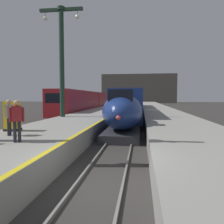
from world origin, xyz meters
The scene contains 15 objects.
ground_plane centered at (0.00, 0.00, 0.00)m, with size 260.00×260.00×0.00m, color #33302D.
platform_left centered at (-4.05, 24.75, 0.53)m, with size 4.80×110.00×1.05m, color gray.
platform_right centered at (4.05, 24.75, 0.53)m, with size 4.80×110.00×1.05m, color gray.
platform_left_safety_stripe centered at (-1.77, 24.75, 1.05)m, with size 0.20×107.80×0.01m, color yellow.
rail_main_left centered at (-0.75, 27.50, 0.06)m, with size 0.08×110.00×0.12m, color slate.
rail_main_right centered at (0.75, 27.50, 0.06)m, with size 0.08×110.00×0.12m, color slate.
rail_secondary_left centered at (-8.85, 27.50, 0.06)m, with size 0.08×110.00×0.12m, color slate.
rail_secondary_right centered at (-7.35, 27.50, 0.06)m, with size 0.08×110.00×0.12m, color slate.
highspeed_train_main centered at (0.00, 24.28, 1.93)m, with size 2.92×37.74×3.60m.
regional_train_adjacent centered at (-8.10, 34.80, 2.13)m, with size 2.85×36.60×3.80m.
station_column_mid centered at (-5.90, 12.96, 6.95)m, with size 4.00×0.68×9.90m.
passenger_near_edge centered at (-3.61, 1.46, 2.04)m, with size 0.51×0.38×1.69m.
passenger_mid_platform centered at (-4.85, 2.89, 2.04)m, with size 0.30×0.56×1.69m.
ticket_machine_yellow centered at (-5.55, 4.30, 1.79)m, with size 0.76×0.62×1.60m.
terminus_back_wall centered at (0.00, 102.00, 7.00)m, with size 36.00×2.00×14.00m, color #4C4742.
Camera 1 is at (1.31, -6.81, 2.86)m, focal length 35.73 mm.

